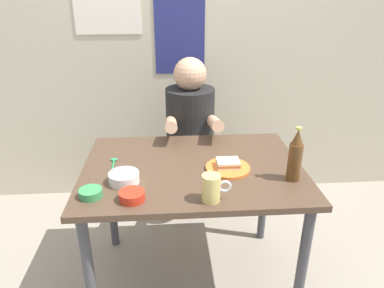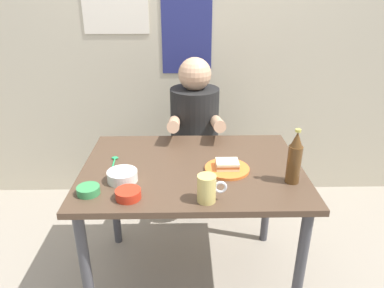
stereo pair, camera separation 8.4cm
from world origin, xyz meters
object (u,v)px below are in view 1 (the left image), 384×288
plate_orange (228,168)px  rice_bowl_white (124,177)px  stool (190,174)px  beer_mug (212,188)px  beer_bottle (295,156)px  person_seated (190,119)px  dining_table (193,182)px  sandwich (228,163)px

plate_orange → rice_bowl_white: 0.51m
stool → beer_mug: 1.05m
beer_mug → beer_bottle: beer_bottle is taller
plate_orange → rice_bowl_white: size_ratio=1.57×
plate_orange → person_seated: bearing=102.1°
plate_orange → beer_bottle: bearing=-22.5°
person_seated → dining_table: bearing=-92.7°
beer_mug → rice_bowl_white: (-0.38, 0.18, -0.03)m
plate_orange → beer_bottle: 0.33m
beer_bottle → rice_bowl_white: 0.79m
beer_bottle → dining_table: bearing=160.2°
dining_table → rice_bowl_white: bearing=-156.7°
person_seated → beer_bottle: (0.43, -0.78, 0.09)m
person_seated → plate_orange: size_ratio=3.27×
stool → person_seated: 0.42m
rice_bowl_white → person_seated: bearing=64.9°
stool → plate_orange: plate_orange is taller
sandwich → dining_table: bearing=165.1°
dining_table → rice_bowl_white: size_ratio=7.86×
dining_table → sandwich: (0.17, -0.05, 0.13)m
beer_mug → beer_bottle: bearing=20.7°
person_seated → rice_bowl_white: size_ratio=5.14×
sandwich → beer_bottle: size_ratio=0.42×
plate_orange → sandwich: size_ratio=2.00×
stool → plate_orange: 0.80m
person_seated → beer_mug: size_ratio=5.71×
person_seated → beer_mug: 0.94m
beer_mug → beer_bottle: (0.40, 0.15, 0.06)m
dining_table → sandwich: bearing=-14.9°
sandwich → beer_bottle: (0.29, -0.12, 0.09)m
dining_table → beer_mug: beer_mug is taller
sandwich → beer_bottle: 0.32m
dining_table → person_seated: (0.03, 0.62, 0.12)m
dining_table → beer_bottle: size_ratio=4.20×
plate_orange → sandwich: (-0.00, -0.00, 0.02)m
stool → beer_bottle: (0.43, -0.79, 0.51)m
person_seated → beer_bottle: person_seated is taller
stool → sandwich: sandwich is taller
sandwich → beer_bottle: beer_bottle is taller
beer_bottle → person_seated: bearing=118.7°
sandwich → plate_orange: bearing=14.0°
dining_table → plate_orange: size_ratio=5.00×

